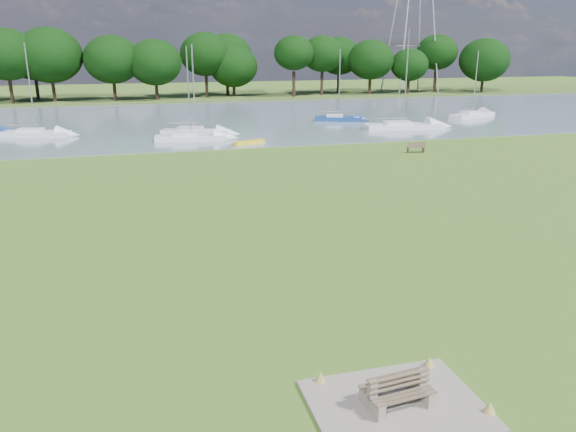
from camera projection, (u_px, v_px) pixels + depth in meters
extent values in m
plane|color=olive|center=(267.00, 232.00, 26.73)|extent=(220.00, 220.00, 0.00)
cube|color=slate|center=(185.00, 121.00, 65.47)|extent=(220.00, 40.00, 0.10)
cube|color=#4C6626|center=(168.00, 98.00, 93.14)|extent=(220.00, 20.00, 0.40)
cube|color=gray|center=(396.00, 405.00, 13.81)|extent=(4.20, 3.20, 0.10)
cube|color=gray|center=(372.00, 403.00, 13.49)|extent=(0.31, 0.99, 0.41)
cube|color=gray|center=(373.00, 390.00, 13.38)|extent=(0.22, 0.19, 0.51)
cube|color=gray|center=(421.00, 390.00, 13.97)|extent=(0.31, 0.99, 0.41)
cube|color=gray|center=(422.00, 377.00, 13.87)|extent=(0.22, 0.19, 0.51)
cube|color=brown|center=(404.00, 396.00, 13.40)|extent=(1.70, 0.55, 0.04)
cube|color=brown|center=(400.00, 381.00, 13.52)|extent=(1.67, 0.30, 0.41)
cube|color=brown|center=(391.00, 382.00, 13.94)|extent=(1.70, 0.55, 0.04)
cube|color=brown|center=(396.00, 377.00, 13.65)|extent=(1.67, 0.30, 0.41)
cube|color=brown|center=(408.00, 150.00, 45.97)|extent=(0.14, 0.45, 0.46)
cube|color=brown|center=(423.00, 150.00, 46.11)|extent=(0.14, 0.45, 0.46)
cube|color=brown|center=(416.00, 147.00, 45.97)|extent=(1.54, 0.66, 0.05)
cube|color=brown|center=(417.00, 145.00, 45.71)|extent=(1.48, 0.27, 0.45)
cube|color=yellow|center=(249.00, 142.00, 49.81)|extent=(3.02, 1.71, 0.30)
cylinder|color=black|center=(11.00, 90.00, 83.07)|extent=(0.48, 0.48, 3.68)
ellipsoid|color=black|center=(7.00, 58.00, 81.75)|extent=(6.76, 6.76, 5.74)
cylinder|color=black|center=(61.00, 88.00, 84.79)|extent=(0.48, 0.48, 3.96)
ellipsoid|color=black|center=(58.00, 55.00, 83.37)|extent=(7.72, 7.72, 6.56)
cylinder|color=black|center=(110.00, 90.00, 86.67)|extent=(0.48, 0.48, 3.13)
ellipsoid|color=black|center=(108.00, 64.00, 85.55)|extent=(8.69, 8.69, 7.38)
cylinder|color=black|center=(156.00, 88.00, 88.39)|extent=(0.48, 0.48, 3.40)
ellipsoid|color=black|center=(154.00, 61.00, 87.16)|extent=(6.76, 6.76, 5.74)
cylinder|color=black|center=(201.00, 86.00, 90.10)|extent=(0.48, 0.48, 3.68)
ellipsoid|color=black|center=(199.00, 57.00, 88.78)|extent=(7.72, 7.72, 6.56)
cylinder|color=black|center=(243.00, 85.00, 91.82)|extent=(0.48, 0.48, 3.96)
ellipsoid|color=black|center=(243.00, 54.00, 90.40)|extent=(8.69, 8.69, 7.38)
cylinder|color=black|center=(285.00, 86.00, 93.70)|extent=(0.48, 0.48, 3.13)
ellipsoid|color=black|center=(285.00, 63.00, 92.58)|extent=(6.76, 6.76, 5.74)
cylinder|color=black|center=(324.00, 85.00, 95.42)|extent=(0.48, 0.48, 3.40)
ellipsoid|color=black|center=(325.00, 59.00, 94.20)|extent=(7.72, 7.72, 6.56)
cylinder|color=black|center=(363.00, 83.00, 97.14)|extent=(0.48, 0.48, 3.68)
ellipsoid|color=black|center=(364.00, 56.00, 95.81)|extent=(8.69, 8.69, 7.38)
cylinder|color=black|center=(400.00, 82.00, 98.85)|extent=(0.48, 0.48, 3.96)
ellipsoid|color=black|center=(401.00, 53.00, 97.43)|extent=(6.76, 6.76, 5.74)
cylinder|color=black|center=(435.00, 83.00, 100.73)|extent=(0.48, 0.48, 3.13)
ellipsoid|color=black|center=(437.00, 61.00, 99.61)|extent=(7.72, 7.72, 6.56)
cylinder|color=black|center=(470.00, 82.00, 102.45)|extent=(0.48, 0.48, 3.40)
ellipsoid|color=black|center=(472.00, 58.00, 101.23)|extent=(8.69, 8.69, 7.38)
cube|color=silver|center=(196.00, 131.00, 54.43)|extent=(6.78, 3.99, 0.76)
cube|color=silver|center=(190.00, 127.00, 54.34)|extent=(2.65, 2.15, 0.49)
cylinder|color=#A5A8AD|center=(194.00, 88.00, 53.21)|extent=(0.13, 0.13, 7.98)
cube|color=navy|center=(338.00, 118.00, 64.61)|extent=(5.57, 3.41, 0.68)
cube|color=silver|center=(335.00, 114.00, 64.53)|extent=(2.19, 1.81, 0.44)
cylinder|color=#A5A8AD|center=(339.00, 84.00, 63.46)|extent=(0.12, 0.12, 7.48)
cube|color=silver|center=(403.00, 125.00, 58.67)|extent=(8.23, 3.32, 0.72)
cube|color=silver|center=(398.00, 121.00, 58.46)|extent=(3.01, 2.13, 0.46)
cylinder|color=#A5A8AD|center=(406.00, 77.00, 57.23)|extent=(0.12, 0.12, 9.49)
cube|color=silver|center=(36.00, 133.00, 53.88)|extent=(6.56, 3.44, 0.70)
cube|color=silver|center=(30.00, 128.00, 53.76)|extent=(2.51, 1.95, 0.45)
cylinder|color=#A5A8AD|center=(30.00, 88.00, 52.64)|extent=(0.12, 0.12, 8.14)
cube|color=silver|center=(472.00, 114.00, 67.80)|extent=(6.91, 4.30, 0.70)
cube|color=silver|center=(470.00, 111.00, 67.36)|extent=(2.73, 2.26, 0.45)
cylinder|color=#A5A8AD|center=(475.00, 83.00, 66.70)|extent=(0.12, 0.12, 7.23)
cube|color=silver|center=(191.00, 137.00, 51.69)|extent=(6.63, 2.63, 0.67)
cube|color=silver|center=(185.00, 132.00, 51.50)|extent=(2.42, 1.70, 0.43)
cylinder|color=#A5A8AD|center=(188.00, 92.00, 50.49)|extent=(0.11, 0.11, 7.86)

